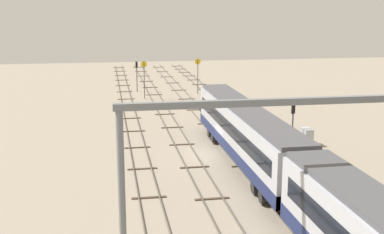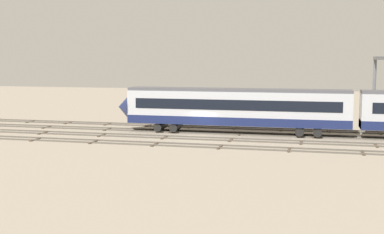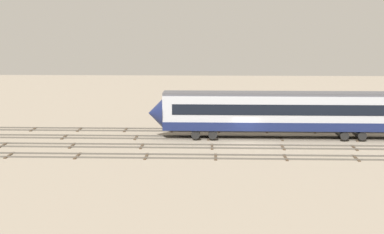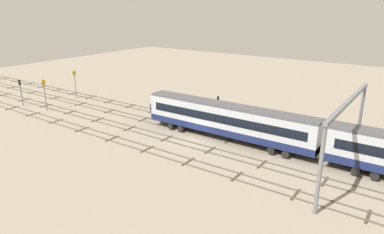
{
  "view_description": "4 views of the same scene",
  "coord_description": "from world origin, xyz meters",
  "px_view_note": "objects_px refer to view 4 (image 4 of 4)",
  "views": [
    {
      "loc": [
        -41.64,
        8.91,
        12.92
      ],
      "look_at": [
        4.44,
        0.97,
        2.48
      ],
      "focal_mm": 46.37,
      "sensor_mm": 36.0,
      "label": 1
    },
    {
      "loc": [
        -11.31,
        52.04,
        8.32
      ],
      "look_at": [
        0.92,
        0.51,
        2.05
      ],
      "focal_mm": 47.39,
      "sensor_mm": 36.0,
      "label": 2
    },
    {
      "loc": [
        3.64,
        54.04,
        11.65
      ],
      "look_at": [
        5.55,
        -1.05,
        2.46
      ],
      "focal_mm": 50.54,
      "sensor_mm": 36.0,
      "label": 3
    },
    {
      "loc": [
        -24.42,
        35.9,
        17.28
      ],
      "look_at": [
        0.4,
        0.51,
        3.23
      ],
      "focal_mm": 32.48,
      "sensor_mm": 36.0,
      "label": 4
    }
  ],
  "objects_px": {
    "speed_sign_distant_end": "(75,81)",
    "signal_light_trackside_departure": "(21,89)",
    "relay_cabinet": "(224,114)",
    "speed_sign_far_trackside": "(45,91)",
    "overhead_gantry": "(347,119)",
    "signal_light_trackside_approach": "(218,105)"
  },
  "relations": [
    {
      "from": "signal_light_trackside_departure",
      "to": "overhead_gantry",
      "type": "bearing_deg",
      "value": -175.1
    },
    {
      "from": "overhead_gantry",
      "to": "relay_cabinet",
      "type": "distance_m",
      "value": 22.46
    },
    {
      "from": "overhead_gantry",
      "to": "signal_light_trackside_approach",
      "type": "bearing_deg",
      "value": -22.22
    },
    {
      "from": "signal_light_trackside_approach",
      "to": "signal_light_trackside_departure",
      "type": "distance_m",
      "value": 35.31
    },
    {
      "from": "speed_sign_far_trackside",
      "to": "relay_cabinet",
      "type": "height_order",
      "value": "speed_sign_far_trackside"
    },
    {
      "from": "overhead_gantry",
      "to": "speed_sign_far_trackside",
      "type": "relative_size",
      "value": 3.26
    },
    {
      "from": "overhead_gantry",
      "to": "speed_sign_far_trackside",
      "type": "bearing_deg",
      "value": 4.74
    },
    {
      "from": "speed_sign_distant_end",
      "to": "relay_cabinet",
      "type": "relative_size",
      "value": 3.28
    },
    {
      "from": "speed_sign_far_trackside",
      "to": "signal_light_trackside_approach",
      "type": "height_order",
      "value": "speed_sign_far_trackside"
    },
    {
      "from": "signal_light_trackside_departure",
      "to": "speed_sign_far_trackside",
      "type": "bearing_deg",
      "value": -173.98
    },
    {
      "from": "speed_sign_distant_end",
      "to": "signal_light_trackside_departure",
      "type": "distance_m",
      "value": 9.57
    },
    {
      "from": "signal_light_trackside_approach",
      "to": "signal_light_trackside_departure",
      "type": "xyz_separation_m",
      "value": [
        32.97,
        12.64,
        0.43
      ]
    },
    {
      "from": "speed_sign_distant_end",
      "to": "relay_cabinet",
      "type": "distance_m",
      "value": 30.35
    },
    {
      "from": "signal_light_trackside_departure",
      "to": "relay_cabinet",
      "type": "bearing_deg",
      "value": -157.09
    },
    {
      "from": "overhead_gantry",
      "to": "speed_sign_distant_end",
      "type": "height_order",
      "value": "overhead_gantry"
    },
    {
      "from": "overhead_gantry",
      "to": "relay_cabinet",
      "type": "height_order",
      "value": "overhead_gantry"
    },
    {
      "from": "speed_sign_far_trackside",
      "to": "speed_sign_distant_end",
      "type": "height_order",
      "value": "speed_sign_far_trackside"
    },
    {
      "from": "signal_light_trackside_approach",
      "to": "relay_cabinet",
      "type": "xyz_separation_m",
      "value": [
        -0.26,
        -1.4,
        -1.82
      ]
    },
    {
      "from": "speed_sign_far_trackside",
      "to": "relay_cabinet",
      "type": "relative_size",
      "value": 3.32
    },
    {
      "from": "overhead_gantry",
      "to": "relay_cabinet",
      "type": "xyz_separation_m",
      "value": [
        19.59,
        -9.52,
        -5.48
      ]
    },
    {
      "from": "signal_light_trackside_approach",
      "to": "signal_light_trackside_departure",
      "type": "relative_size",
      "value": 0.85
    },
    {
      "from": "signal_light_trackside_departure",
      "to": "relay_cabinet",
      "type": "relative_size",
      "value": 2.88
    }
  ]
}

